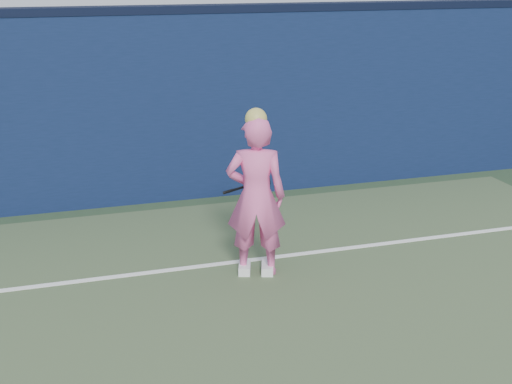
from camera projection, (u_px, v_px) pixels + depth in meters
name	position (u px, v px, depth m)	size (l,w,h in m)	color
backstop_wall	(120.00, 111.00, 9.42)	(24.00, 0.40, 2.50)	#0C1938
wall_cap	(114.00, 10.00, 9.02)	(24.00, 0.42, 0.10)	black
player	(256.00, 196.00, 7.28)	(0.71, 0.58, 1.76)	#EC5BA0
racket	(256.00, 184.00, 7.71)	(0.52, 0.15, 0.28)	black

